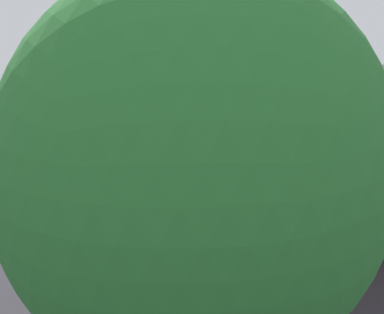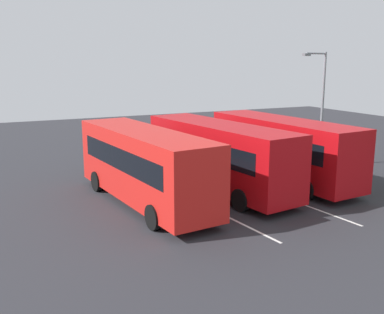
{
  "view_description": "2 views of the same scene",
  "coord_description": "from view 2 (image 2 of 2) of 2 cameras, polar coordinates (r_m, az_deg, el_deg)",
  "views": [
    {
      "loc": [
        -7.1,
        -15.84,
        6.42
      ],
      "look_at": [
        -0.78,
        0.85,
        1.52
      ],
      "focal_mm": 53.99,
      "sensor_mm": 36.0,
      "label": 1
    },
    {
      "loc": [
        -18.3,
        10.55,
        6.31
      ],
      "look_at": [
        1.48,
        1.08,
        1.61
      ],
      "focal_mm": 41.99,
      "sensor_mm": 36.0,
      "label": 2
    }
  ],
  "objects": [
    {
      "name": "street_lamp",
      "position": [
        27.61,
        16.01,
        6.75
      ],
      "size": [
        0.8,
        2.21,
        6.83
      ],
      "rotation": [
        0.0,
        0.0,
        1.86
      ],
      "color": "gray",
      "rests_on": "ground"
    },
    {
      "name": "lane_stripe_inner_left",
      "position": [
        21.18,
        -0.36,
        -5.22
      ],
      "size": [
        12.53,
        1.44,
        0.01
      ],
      "primitive_type": "cube",
      "rotation": [
        0.0,
        0.0,
        0.11
      ],
      "color": "silver",
      "rests_on": "ground"
    },
    {
      "name": "lane_stripe_outer_left",
      "position": [
        23.03,
        8.42,
        -3.92
      ],
      "size": [
        12.53,
        1.44,
        0.01
      ],
      "primitive_type": "cube",
      "rotation": [
        0.0,
        0.0,
        0.11
      ],
      "color": "silver",
      "rests_on": "ground"
    },
    {
      "name": "ground_plane",
      "position": [
        22.04,
        4.22,
        -4.57
      ],
      "size": [
        64.29,
        64.29,
        0.0
      ],
      "primitive_type": "plane",
      "color": "#2B2B30"
    },
    {
      "name": "bus_center_right",
      "position": [
        20.04,
        -6.13,
        -0.89
      ],
      "size": [
        9.81,
        3.4,
        3.34
      ],
      "rotation": [
        0.0,
        0.0,
        0.11
      ],
      "color": "red",
      "rests_on": "ground"
    },
    {
      "name": "bus_far_left",
      "position": [
        24.15,
        11.32,
        1.18
      ],
      "size": [
        9.77,
        3.16,
        3.34
      ],
      "rotation": [
        0.0,
        0.0,
        0.08
      ],
      "color": "#B70C11",
      "rests_on": "ground"
    },
    {
      "name": "bus_center_left",
      "position": [
        22.03,
        3.41,
        0.35
      ],
      "size": [
        9.84,
        3.68,
        3.34
      ],
      "rotation": [
        0.0,
        0.0,
        0.14
      ],
      "color": "#B70C11",
      "rests_on": "ground"
    },
    {
      "name": "pedestrian",
      "position": [
        26.65,
        -5.01,
        0.42
      ],
      "size": [
        0.43,
        0.43,
        1.6
      ],
      "rotation": [
        0.0,
        0.0,
        3.62
      ],
      "color": "#232833",
      "rests_on": "ground"
    }
  ]
}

